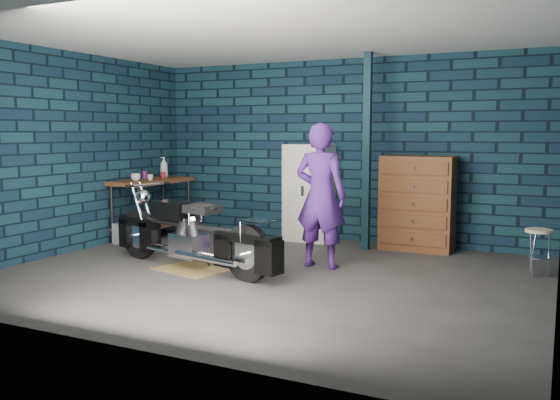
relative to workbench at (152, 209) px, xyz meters
The scene contains 16 objects.
ground 3.05m from the workbench, 27.25° to the right, with size 6.00×6.00×0.00m, color #464441.
room_walls 3.16m from the workbench, 17.15° to the right, with size 6.02×5.01×2.71m.
support_post 3.40m from the workbench, ahead, with size 0.10×0.10×2.70m, color #102834.
workbench is the anchor object (origin of this frame).
drip_mat 2.36m from the workbench, 40.65° to the right, with size 0.82×0.62×0.01m, color brown.
motorcycle 2.31m from the workbench, 40.65° to the right, with size 2.24×0.61×0.99m, color black, non-canonical shape.
person 3.18m from the workbench, 13.25° to the right, with size 0.63×0.42×1.73m, color #4A207A.
storage_bin 0.58m from the workbench, 87.68° to the right, with size 0.48×0.34×0.30m, color gray.
locker 2.42m from the workbench, 20.66° to the left, with size 0.68×0.48×1.45m, color silver.
tool_chest 3.98m from the workbench, 12.35° to the left, with size 0.98×0.54×1.30m, color brown.
shop_stool 5.46m from the workbench, ahead, with size 0.30×0.30×0.54m, color beige, non-canonical shape.
cup_a 0.63m from the workbench, 89.30° to the right, with size 0.14×0.14×0.11m, color beige.
cup_b 0.54m from the workbench, 57.08° to the right, with size 0.09×0.09×0.09m, color beige.
mug_purple 0.54m from the workbench, behind, with size 0.09×0.09×0.12m, color #621B6D.
mug_red 0.57m from the workbench, 85.23° to the left, with size 0.07×0.07×0.10m, color #A4151F.
bottle 0.76m from the workbench, 101.04° to the left, with size 0.12×0.12×0.32m, color gray.
Camera 1 is at (3.01, -5.89, 1.62)m, focal length 38.00 mm.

